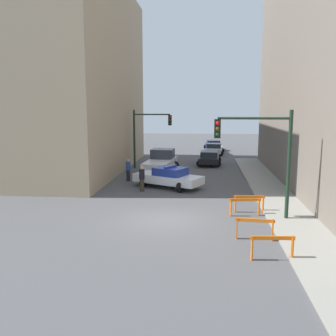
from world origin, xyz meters
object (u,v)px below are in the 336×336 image
at_px(parked_car_mid, 214,149).
at_px(parked_car_far, 213,145).
at_px(barrier_mid, 255,225).
at_px(barrier_back, 245,204).
at_px(pedestrian_crossing, 142,178).
at_px(barrier_front, 272,244).
at_px(parked_car_near, 209,158).
at_px(pedestrian_corner, 128,170).
at_px(traffic_light_far, 146,130).
at_px(traffic_light_near, 264,148).
at_px(white_truck, 161,162).
at_px(police_car, 169,177).
at_px(barrier_corner, 249,201).

distance_m(parked_car_mid, parked_car_far, 4.33).
distance_m(barrier_mid, barrier_back, 3.47).
bearing_deg(barrier_back, barrier_mid, -89.20).
xyz_separation_m(pedestrian_crossing, barrier_front, (6.52, -10.52, -0.24)).
bearing_deg(parked_car_near, pedestrian_crossing, -108.04).
distance_m(pedestrian_corner, barrier_front, 16.04).
distance_m(pedestrian_crossing, pedestrian_corner, 3.68).
relative_size(traffic_light_far, pedestrian_crossing, 3.13).
relative_size(traffic_light_near, white_truck, 0.94).
distance_m(traffic_light_near, pedestrian_crossing, 9.23).
bearing_deg(police_car, pedestrian_crossing, 156.49).
bearing_deg(traffic_light_near, parked_car_near, 97.90).
bearing_deg(pedestrian_corner, parked_car_near, -164.29).
bearing_deg(pedestrian_corner, barrier_mid, 84.33).
distance_m(parked_car_far, barrier_mid, 32.47).
bearing_deg(pedestrian_crossing, traffic_light_near, -155.06).
distance_m(police_car, pedestrian_corner, 3.78).
xyz_separation_m(parked_car_near, barrier_front, (2.07, -22.40, -0.06)).
bearing_deg(parked_car_far, white_truck, -108.75).
relative_size(pedestrian_crossing, barrier_back, 1.04).
distance_m(parked_car_far, barrier_back, 29.00).
xyz_separation_m(traffic_light_far, barrier_mid, (7.33, -17.79, -2.78)).
height_order(parked_car_mid, barrier_corner, parked_car_mid).
bearing_deg(barrier_mid, parked_car_mid, 92.27).
xyz_separation_m(parked_car_near, pedestrian_corner, (-6.04, -8.56, 0.19)).
height_order(white_truck, barrier_mid, white_truck).
height_order(parked_car_near, pedestrian_crossing, pedestrian_crossing).
distance_m(parked_car_mid, barrier_front, 30.22).
height_order(traffic_light_far, barrier_front, traffic_light_far).
height_order(traffic_light_near, police_car, traffic_light_near).
bearing_deg(parked_car_far, parked_car_mid, -93.08).
height_order(parked_car_far, barrier_mid, parked_car_far).
relative_size(white_truck, parked_car_far, 1.26).
distance_m(police_car, barrier_front, 12.83).
bearing_deg(white_truck, pedestrian_corner, -111.86).
xyz_separation_m(traffic_light_far, parked_car_far, (6.21, 14.66, -2.72)).
bearing_deg(barrier_mid, barrier_corner, 86.64).
height_order(traffic_light_near, parked_car_far, traffic_light_near).
height_order(police_car, white_truck, white_truck).
xyz_separation_m(barrier_front, barrier_corner, (-0.11, 6.23, 0.00)).
bearing_deg(barrier_back, barrier_corner, 67.04).
bearing_deg(barrier_corner, pedestrian_corner, 136.46).
distance_m(pedestrian_crossing, barrier_corner, 7.72).
height_order(pedestrian_corner, barrier_corner, pedestrian_corner).
bearing_deg(barrier_front, white_truck, 109.10).
xyz_separation_m(traffic_light_far, barrier_front, (7.69, -19.85, -2.78)).
relative_size(parked_car_far, pedestrian_corner, 2.65).
relative_size(traffic_light_far, police_car, 1.03).
bearing_deg(police_car, traffic_light_near, -115.75).
xyz_separation_m(parked_car_mid, barrier_corner, (1.36, -23.96, -0.06)).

